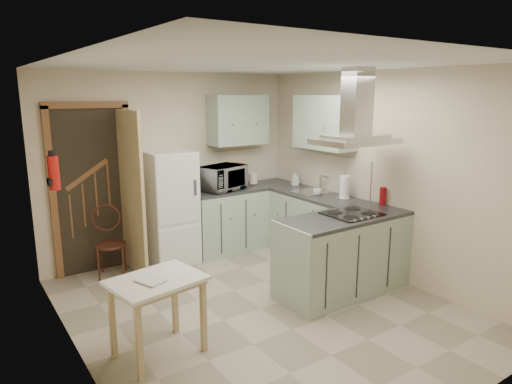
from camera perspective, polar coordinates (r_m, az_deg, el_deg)
floor at (r=4.98m, az=0.57°, el=-14.33°), size 4.20×4.20×0.00m
ceiling at (r=4.46m, az=0.65°, el=15.73°), size 4.20×4.20×0.00m
back_wall at (r=6.36m, az=-10.35°, el=3.24°), size 3.60×0.00×3.60m
left_wall at (r=3.85m, az=-21.94°, el=-3.45°), size 0.00×4.20×4.20m
right_wall at (r=5.77m, az=15.42°, el=2.05°), size 0.00×4.20×4.20m
doorway at (r=6.01m, az=-19.74°, el=0.24°), size 1.10×0.12×2.10m
fridge at (r=6.11m, az=-10.72°, el=-1.94°), size 0.60×0.60×1.50m
counter_back at (r=6.57m, az=-3.74°, el=-3.45°), size 1.08×0.60×0.90m
counter_right at (r=6.51m, az=5.72°, el=-3.63°), size 0.60×1.95×0.90m
splashback at (r=6.81m, az=-2.89°, el=3.17°), size 1.68×0.02×0.50m
wall_cabinet_back at (r=6.59m, az=-2.28°, el=8.99°), size 0.85×0.35×0.70m
wall_cabinet_right at (r=6.15m, az=8.57°, el=8.62°), size 0.35×0.90×0.70m
peninsula at (r=5.29m, az=10.93°, el=-7.61°), size 1.55×0.65×0.90m
hob at (r=5.23m, az=11.91°, el=-2.67°), size 0.58×0.50×0.01m
extractor_hood at (r=5.08m, az=12.32°, el=6.23°), size 0.90×0.55×0.10m
sink at (r=6.27m, az=6.83°, el=0.01°), size 0.45×0.40×0.01m
fire_extinguisher at (r=4.67m, az=-23.95°, el=2.20°), size 0.10×0.10×0.32m
drop_leaf_table at (r=4.15m, az=-12.10°, el=-15.01°), size 0.83×0.68×0.70m
bentwood_chair at (r=5.92m, az=-17.67°, el=-6.29°), size 0.47×0.47×0.81m
microwave at (r=6.36m, az=-4.20°, el=1.77°), size 0.71×0.58×0.34m
kettle at (r=6.70m, az=-0.33°, el=1.69°), size 0.14×0.14×0.19m
cereal_box at (r=6.69m, az=-2.23°, el=2.26°), size 0.16×0.24×0.33m
soap_bottle at (r=6.72m, az=4.87°, el=1.78°), size 0.13×0.13×0.22m
paper_towel at (r=5.93m, az=11.00°, el=0.64°), size 0.15×0.15×0.31m
cup at (r=6.08m, az=7.68°, el=-0.01°), size 0.13×0.13×0.09m
red_bottle at (r=5.73m, az=15.55°, el=-0.49°), size 0.08×0.08×0.22m
book at (r=3.88m, az=-14.05°, el=-10.50°), size 0.25×0.29×0.11m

